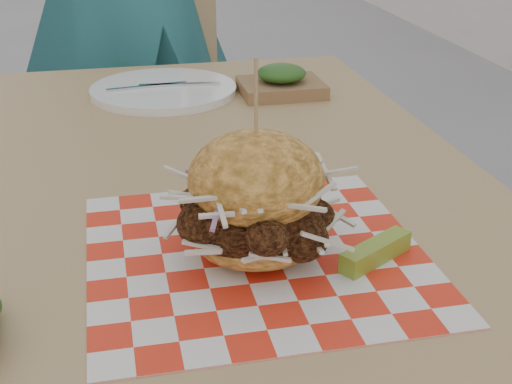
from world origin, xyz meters
TOP-DOWN VIEW (x-y plane):
  - patio_table at (-0.32, 0.25)m, footprint 0.80×1.20m
  - patio_chair at (-0.34, 1.18)m, footprint 0.51×0.51m
  - paper_liner at (-0.28, 0.02)m, footprint 0.36×0.36m
  - sandwich at (-0.28, 0.02)m, footprint 0.19×0.19m
  - pickle_spear at (-0.16, -0.03)m, footprint 0.09×0.07m
  - place_setting at (-0.32, 0.64)m, footprint 0.27×0.27m
  - kraft_tray at (-0.10, 0.59)m, footprint 0.15×0.12m

SIDE VIEW (x-z plane):
  - patio_chair at x=-0.34m, z-range 0.08..1.03m
  - patio_table at x=-0.32m, z-range 0.30..1.05m
  - paper_liner at x=-0.28m, z-range 0.75..0.75m
  - place_setting at x=-0.32m, z-range 0.75..0.77m
  - pickle_spear at x=-0.16m, z-range 0.75..0.77m
  - kraft_tray at x=-0.10m, z-range 0.74..0.80m
  - sandwich at x=-0.28m, z-range 0.70..0.92m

